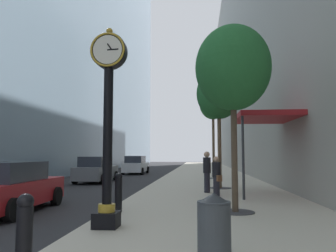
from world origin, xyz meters
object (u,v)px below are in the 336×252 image
car_white_near (136,165)px  trash_bin (214,226)px  street_tree_mid_near (219,94)px  bollard_nearest (24,234)px  car_grey_far (96,170)px  bollard_third (118,191)px  street_clock (108,115)px  pedestrian_by_clock (207,170)px  street_tree_mid_far (213,105)px  car_red_mid (8,187)px  street_tree_near (233,69)px  pedestrian_walking (216,175)px

car_white_near → trash_bin: bearing=-76.4°
car_white_near → street_tree_mid_near: bearing=-63.8°
bollard_nearest → car_grey_far: size_ratio=0.24×
bollard_nearest → bollard_third: same height
bollard_third → street_tree_mid_near: (3.35, 7.19, 4.11)m
bollard_nearest → bollard_third: 5.19m
street_clock → bollard_third: street_clock is taller
bollard_nearest → car_grey_far: car_grey_far is taller
pedestrian_by_clock → trash_bin: bearing=-90.7°
trash_bin → street_tree_mid_far: bearing=87.5°
trash_bin → car_red_mid: size_ratio=0.23×
street_tree_near → pedestrian_by_clock: street_tree_near is taller
car_white_near → car_red_mid: bearing=-90.0°
bollard_third → street_tree_mid_far: (3.35, 14.08, 4.61)m
street_tree_near → pedestrian_walking: (-0.33, 3.82, -3.38)m
bollard_third → car_white_near: car_white_near is taller
street_tree_near → street_tree_mid_far: 13.81m
bollard_nearest → street_tree_near: 7.38m
car_grey_far → bollard_nearest: bearing=-75.6°
car_grey_far → pedestrian_walking: bearing=-45.8°
bollard_third → street_tree_near: bearing=5.2°
street_clock → street_tree_mid_far: (3.13, 16.09, 2.64)m
bollard_third → car_red_mid: bearing=173.0°
street_tree_mid_far → car_red_mid: street_tree_mid_far is taller
street_tree_mid_near → street_tree_mid_far: (0.00, 6.89, 0.50)m
trash_bin → car_white_near: 26.26m
bollard_third → street_tree_near: street_tree_near is taller
pedestrian_by_clock → car_grey_far: size_ratio=0.38×
bollard_nearest → pedestrian_walking: 9.79m
trash_bin → pedestrian_walking: pedestrian_walking is taller
trash_bin → car_red_mid: bearing=143.0°
bollard_third → pedestrian_walking: 5.12m
car_white_near → street_tree_mid_far: bearing=-46.1°
bollard_third → car_grey_far: (-4.36, 11.73, 0.08)m
street_tree_mid_far → pedestrian_walking: (-0.33, -9.95, -4.38)m
street_clock → street_tree_mid_near: bearing=71.2°
street_tree_mid_near → bollard_nearest: bearing=-105.1°
bollard_nearest → bollard_third: (0.00, 5.19, 0.00)m
trash_bin → pedestrian_by_clock: 9.45m
pedestrian_by_clock → street_clock: bearing=-108.7°
bollard_third → street_tree_mid_near: bearing=65.0°
pedestrian_walking → pedestrian_by_clock: bearing=108.1°
pedestrian_walking → car_white_near: 18.42m
street_clock → car_white_near: street_clock is taller
bollard_third → car_red_mid: 3.65m
bollard_nearest → street_tree_near: bearing=58.6°
car_grey_far → pedestrian_by_clock: bearing=-42.8°
car_grey_far → street_clock: bearing=-71.6°
street_tree_near → street_clock: bearing=-143.4°
pedestrian_walking → street_tree_near: bearing=-85.1°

